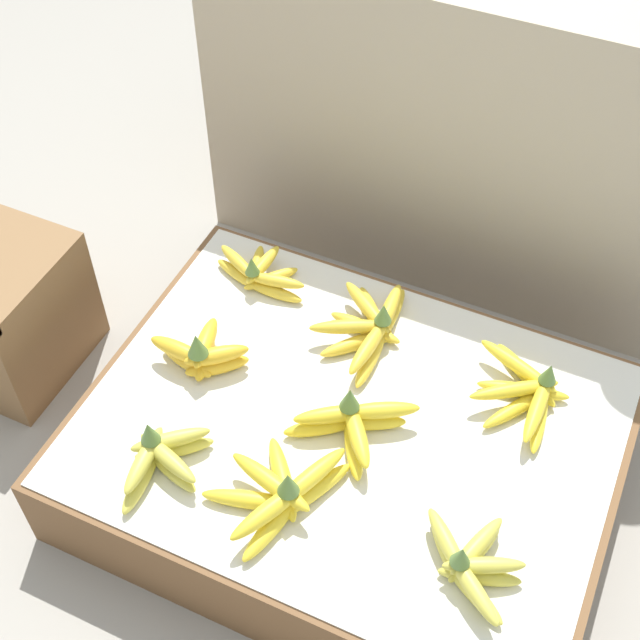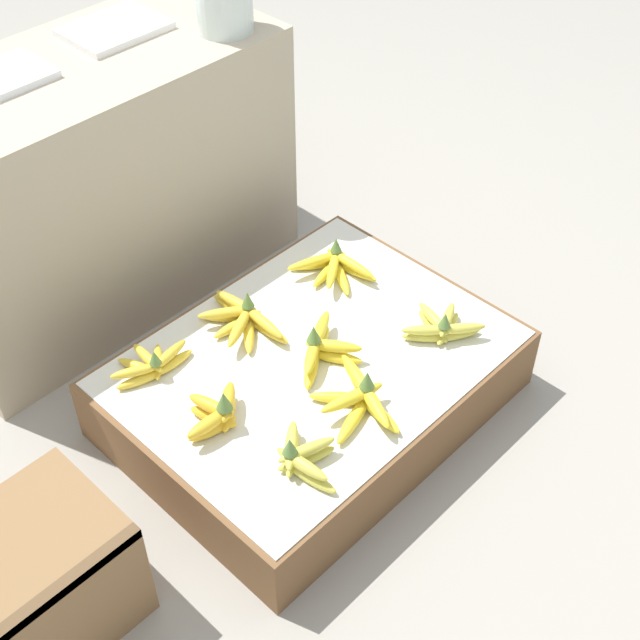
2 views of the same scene
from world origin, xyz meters
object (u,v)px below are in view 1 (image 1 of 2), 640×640
at_px(banana_bunch_front_midleft, 282,494).
at_px(banana_bunch_back_left, 259,274).
at_px(banana_bunch_back_midright, 526,391).
at_px(banana_bunch_middle_midleft, 352,424).
at_px(banana_bunch_back_midleft, 370,327).
at_px(banana_bunch_front_left, 160,457).
at_px(banana_bunch_middle_left, 201,354).
at_px(banana_bunch_front_midright, 469,564).

xyz_separation_m(banana_bunch_front_midleft, banana_bunch_back_left, (-0.26, 0.43, -0.01)).
bearing_deg(banana_bunch_back_midright, banana_bunch_middle_midleft, -142.07).
bearing_deg(banana_bunch_middle_midleft, banana_bunch_back_left, 140.49).
bearing_deg(banana_bunch_back_midleft, banana_bunch_back_left, 171.41).
height_order(banana_bunch_back_left, banana_bunch_back_midright, banana_bunch_back_midright).
distance_m(banana_bunch_back_left, banana_bunch_back_midleft, 0.26).
relative_size(banana_bunch_front_midleft, banana_bunch_back_midleft, 0.93).
height_order(banana_bunch_front_left, banana_bunch_back_midleft, banana_bunch_front_left).
bearing_deg(banana_bunch_middle_left, banana_bunch_front_midleft, -36.84).
xyz_separation_m(banana_bunch_front_midleft, banana_bunch_back_midright, (0.30, 0.37, -0.00)).
distance_m(banana_bunch_back_left, banana_bunch_back_midright, 0.57).
bearing_deg(banana_bunch_front_midright, banana_bunch_middle_left, 162.34).
height_order(banana_bunch_front_midleft, banana_bunch_back_midleft, banana_bunch_front_midleft).
xyz_separation_m(banana_bunch_front_midright, banana_bunch_back_left, (-0.57, 0.42, -0.00)).
distance_m(banana_bunch_middle_midleft, banana_bunch_back_left, 0.40).
bearing_deg(banana_bunch_middle_left, banana_bunch_back_midright, 17.15).
height_order(banana_bunch_front_midright, banana_bunch_back_midleft, banana_bunch_back_midleft).
bearing_deg(banana_bunch_middle_left, banana_bunch_back_midleft, 37.74).
relative_size(banana_bunch_front_left, banana_bunch_back_midright, 0.90).
distance_m(banana_bunch_front_left, banana_bunch_front_midleft, 0.21).
xyz_separation_m(banana_bunch_front_midleft, banana_bunch_middle_midleft, (0.05, 0.17, 0.00)).
distance_m(banana_bunch_middle_midleft, banana_bunch_back_midright, 0.32).
bearing_deg(banana_bunch_middle_midleft, banana_bunch_back_midright, 37.93).
bearing_deg(banana_bunch_back_left, banana_bunch_middle_midleft, -39.51).
relative_size(banana_bunch_front_midright, banana_bunch_middle_midleft, 0.85).
distance_m(banana_bunch_middle_left, banana_bunch_middle_midleft, 0.31).
distance_m(banana_bunch_front_midright, banana_bunch_back_left, 0.71).
distance_m(banana_bunch_front_midright, banana_bunch_middle_midleft, 0.31).
height_order(banana_bunch_middle_midleft, banana_bunch_back_midleft, banana_bunch_middle_midleft).
relative_size(banana_bunch_back_midleft, banana_bunch_back_midright, 1.19).
height_order(banana_bunch_middle_midleft, banana_bunch_back_midright, banana_bunch_middle_midleft).
bearing_deg(banana_bunch_front_left, banana_bunch_middle_midleft, 36.20).
bearing_deg(banana_bunch_middle_midleft, banana_bunch_front_midright, -31.16).
xyz_separation_m(banana_bunch_middle_left, banana_bunch_back_midright, (0.56, 0.17, -0.01)).
height_order(banana_bunch_front_midright, banana_bunch_back_left, banana_bunch_front_midright).
relative_size(banana_bunch_front_midright, banana_bunch_back_left, 0.88).
bearing_deg(banana_bunch_front_midright, banana_bunch_middle_midleft, 148.84).
relative_size(banana_bunch_back_left, banana_bunch_back_midleft, 0.80).
relative_size(banana_bunch_middle_midleft, banana_bunch_back_left, 1.04).
relative_size(banana_bunch_middle_left, banana_bunch_back_midleft, 0.71).
relative_size(banana_bunch_front_midleft, banana_bunch_back_left, 1.17).
height_order(banana_bunch_middle_left, banana_bunch_back_left, banana_bunch_middle_left).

